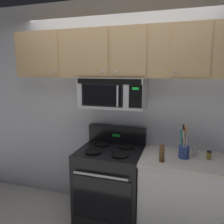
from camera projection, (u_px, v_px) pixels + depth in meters
The scene contains 9 objects.
back_wall at pixel (119, 108), 2.86m from camera, with size 5.20×0.10×2.70m, color silver.
stove_range at pixel (110, 183), 2.68m from camera, with size 0.76×0.69×1.12m.
over_range_microwave at pixel (113, 93), 2.59m from camera, with size 0.76×0.43×0.35m.
upper_cabinets at pixel (114, 54), 2.53m from camera, with size 2.50×0.36×0.55m.
counter_segment at pixel (182, 196), 2.45m from camera, with size 0.93×0.65×0.90m.
utensil_crock_blue at pixel (184, 148), 2.35m from camera, with size 0.11×0.12×0.39m.
salt_shaker at pixel (194, 152), 2.40m from camera, with size 0.04×0.04×0.10m.
pepper_mill at pixel (162, 153), 2.26m from camera, with size 0.05×0.05×0.18m, color brown.
spice_jar at pixel (209, 155), 2.32m from camera, with size 0.05×0.05×0.09m.
Camera 1 is at (0.76, -1.93, 1.83)m, focal length 35.08 mm.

